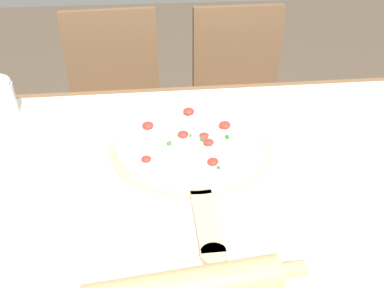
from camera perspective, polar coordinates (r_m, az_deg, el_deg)
name	(u,v)px	position (r m, az deg, el deg)	size (l,w,h in m)	color
dining_table	(213,202)	(1.01, 2.98, -8.07)	(1.39, 0.96, 0.74)	brown
towel_cloth	(214,168)	(0.95, 3.15, -3.44)	(1.31, 0.88, 0.00)	white
pizza_peel	(191,150)	(1.00, -0.08, -0.81)	(0.40, 0.59, 0.01)	#D6B784
pizza	(191,139)	(1.01, -0.20, 0.66)	(0.38, 0.38, 0.04)	beige
rolling_pin	(184,288)	(0.66, -1.08, -19.52)	(0.40, 0.09, 0.06)	tan
chair_left	(117,106)	(1.75, -10.44, 5.26)	(0.43, 0.43, 0.90)	brown
chair_right	(239,100)	(1.79, 6.65, 6.18)	(0.41, 0.41, 0.90)	brown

